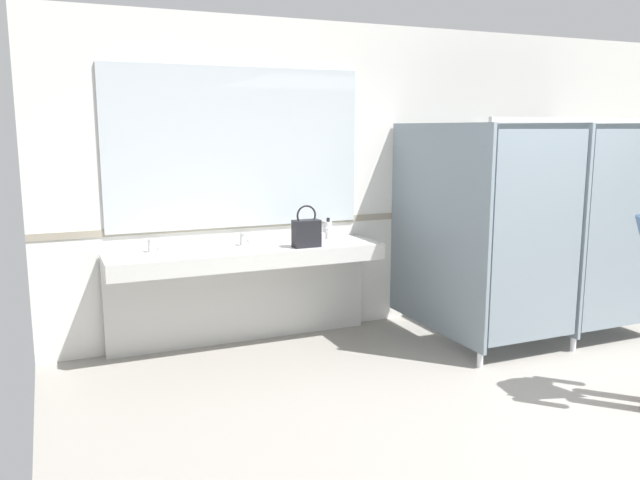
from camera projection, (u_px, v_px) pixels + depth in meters
wall_back at (435, 176)px, 6.51m from camera, size 7.66×0.12×2.85m
wall_back_tile_band at (438, 213)px, 6.51m from camera, size 7.66×0.01×0.06m
vanity_counter at (246, 274)px, 5.59m from camera, size 2.38×0.54×1.00m
mirror_panel at (237, 148)px, 5.57m from camera, size 2.28×0.02×1.39m
bathroom_stalls at (540, 225)px, 5.81m from camera, size 2.02×1.51×1.99m
handbag at (306, 232)px, 5.52m from camera, size 0.23×0.12×0.37m
soap_dispenser at (328, 230)px, 5.92m from camera, size 0.07×0.07×0.20m
paper_cup at (321, 239)px, 5.65m from camera, size 0.07×0.07×0.10m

